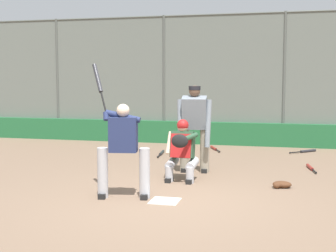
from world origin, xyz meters
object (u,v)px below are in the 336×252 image
(batter_at_plate, at_px, (123,147))
(spare_bat_near_backstop, at_px, (214,148))
(spare_bat_first_base_side, at_px, (311,168))
(spare_bat_by_padding, at_px, (161,153))
(fielding_glove_on_dirt, at_px, (281,185))
(catcher_behind_plate, at_px, (182,149))
(spare_bat_third_base_side, at_px, (306,151))
(umpire_home, at_px, (194,126))

(batter_at_plate, relative_size, spare_bat_near_backstop, 2.49)
(spare_bat_first_base_side, bearing_deg, spare_bat_near_backstop, 37.86)
(spare_bat_by_padding, height_order, fielding_glove_on_dirt, fielding_glove_on_dirt)
(spare_bat_first_base_side, bearing_deg, catcher_behind_plate, 117.51)
(spare_bat_first_base_side, bearing_deg, fielding_glove_on_dirt, 154.27)
(fielding_glove_on_dirt, bearing_deg, spare_bat_third_base_side, -97.87)
(spare_bat_near_backstop, distance_m, spare_bat_first_base_side, 3.21)
(batter_at_plate, distance_m, spare_bat_near_backstop, 5.45)
(batter_at_plate, xyz_separation_m, spare_bat_third_base_side, (-2.98, -5.45, -0.77))
(spare_bat_near_backstop, distance_m, spare_bat_third_base_side, 2.33)
(spare_bat_near_backstop, bearing_deg, catcher_behind_plate, 157.25)
(spare_bat_third_base_side, bearing_deg, umpire_home, -168.89)
(umpire_home, height_order, spare_bat_first_base_side, umpire_home)
(fielding_glove_on_dirt, bearing_deg, spare_bat_first_base_side, -107.07)
(catcher_behind_plate, height_order, spare_bat_by_padding, catcher_behind_plate)
(catcher_behind_plate, xyz_separation_m, spare_bat_first_base_side, (-2.35, -1.71, -0.55))
(batter_at_plate, distance_m, catcher_behind_plate, 1.58)
(umpire_home, bearing_deg, spare_bat_by_padding, -64.23)
(batter_at_plate, height_order, spare_bat_near_backstop, batter_at_plate)
(umpire_home, bearing_deg, spare_bat_near_backstop, -94.49)
(batter_at_plate, distance_m, spare_bat_first_base_side, 4.39)
(spare_bat_third_base_side, height_order, spare_bat_first_base_side, same)
(umpire_home, height_order, spare_bat_by_padding, umpire_home)
(catcher_behind_plate, bearing_deg, spare_bat_first_base_side, -141.82)
(spare_bat_near_backstop, xyz_separation_m, spare_bat_third_base_side, (-2.33, -0.10, 0.00))
(umpire_home, relative_size, fielding_glove_on_dirt, 5.37)
(spare_bat_by_padding, bearing_deg, catcher_behind_plate, -164.33)
(batter_at_plate, xyz_separation_m, fielding_glove_on_dirt, (-2.40, -1.29, -0.75))
(umpire_home, relative_size, spare_bat_first_base_side, 2.08)
(umpire_home, distance_m, spare_bat_near_backstop, 3.22)
(catcher_behind_plate, height_order, spare_bat_third_base_side, catcher_behind_plate)
(catcher_behind_plate, xyz_separation_m, spare_bat_third_base_side, (-2.35, -4.02, -0.55))
(spare_bat_by_padding, xyz_separation_m, spare_bat_third_base_side, (-3.48, -1.21, 0.00))
(spare_bat_third_base_side, bearing_deg, spare_bat_first_base_side, -133.58)
(spare_bat_near_backstop, relative_size, spare_bat_third_base_side, 1.24)
(catcher_behind_plate, height_order, spare_bat_near_backstop, catcher_behind_plate)
(umpire_home, distance_m, spare_bat_first_base_side, 2.60)
(fielding_glove_on_dirt, bearing_deg, batter_at_plate, 28.32)
(spare_bat_by_padding, distance_m, fielding_glove_on_dirt, 4.14)
(fielding_glove_on_dirt, bearing_deg, catcher_behind_plate, -4.45)
(spare_bat_near_backstop, distance_m, spare_bat_by_padding, 1.60)
(spare_bat_third_base_side, xyz_separation_m, spare_bat_first_base_side, (0.01, 2.31, 0.00))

